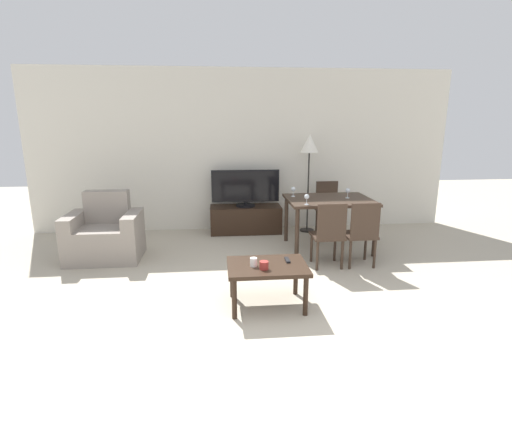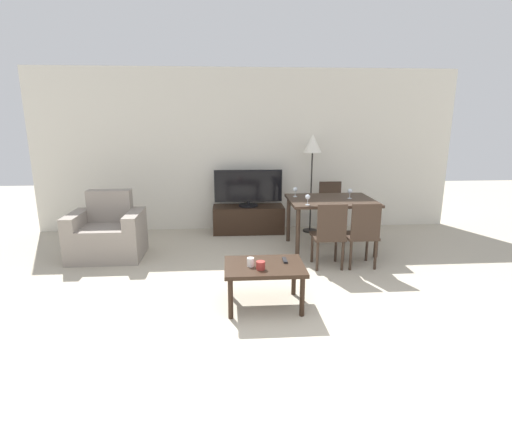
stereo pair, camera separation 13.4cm
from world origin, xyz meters
name	(u,v)px [view 1 (the left image)]	position (x,y,z in m)	size (l,w,h in m)	color
ground_plane	(278,355)	(0.00, 0.00, 0.00)	(18.00, 18.00, 0.00)	#B2A893
wall_back	(243,151)	(0.00, 3.99, 1.35)	(7.14, 0.06, 2.70)	silver
armchair	(105,236)	(-2.02, 2.58, 0.32)	(0.96, 0.75, 0.91)	gray
tv_stand	(246,219)	(0.01, 3.69, 0.23)	(1.19, 0.47, 0.45)	black
tv	(245,188)	(0.01, 3.68, 0.76)	(1.13, 0.32, 0.61)	black
coffee_table	(267,270)	(0.02, 0.90, 0.39)	(0.81, 0.61, 0.45)	black
dining_table	(329,205)	(1.16, 2.70, 0.67)	(1.23, 0.97, 0.75)	#38281E
dining_chair_near	(329,232)	(0.95, 1.90, 0.48)	(0.40, 0.40, 0.87)	#38281E
dining_chair_far	(328,205)	(1.37, 3.49, 0.48)	(0.40, 0.40, 0.87)	#38281E
dining_chair_near_right	(362,231)	(1.37, 1.90, 0.48)	(0.40, 0.40, 0.87)	#38281E
floor_lamp	(309,149)	(1.07, 3.65, 1.40)	(0.30, 0.30, 1.64)	black
remote_primary	(287,260)	(0.24, 0.99, 0.46)	(0.04, 0.15, 0.02)	black
cup_white_near	(264,265)	(-0.03, 0.78, 0.49)	(0.09, 0.09, 0.08)	maroon
cup_colored_far	(254,262)	(-0.12, 0.87, 0.49)	(0.07, 0.07, 0.09)	white
wine_glass_left	(348,191)	(1.44, 2.72, 0.86)	(0.07, 0.07, 0.15)	silver
wine_glass_center	(307,197)	(0.74, 2.32, 0.86)	(0.07, 0.07, 0.15)	silver
wine_glass_right	(293,190)	(0.67, 2.92, 0.86)	(0.07, 0.07, 0.15)	silver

